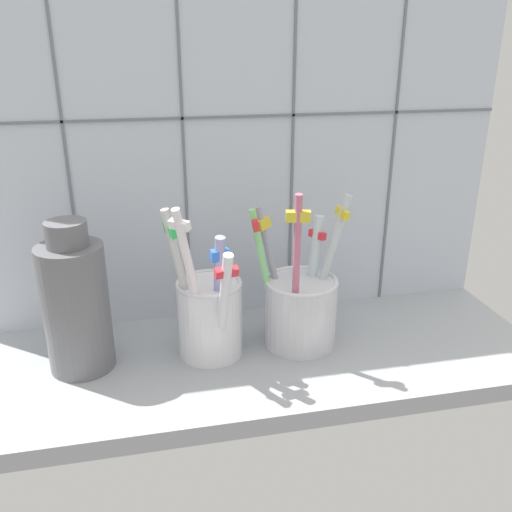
{
  "coord_description": "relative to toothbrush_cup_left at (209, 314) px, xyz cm",
  "views": [
    {
      "loc": [
        -11.45,
        -52.06,
        35.15
      ],
      "look_at": [
        0.0,
        1.62,
        13.23
      ],
      "focal_mm": 38.81,
      "sensor_mm": 36.0,
      "label": 1
    }
  ],
  "objects": [
    {
      "name": "ceramic_vase",
      "position": [
        -13.73,
        0.49,
        2.39
      ],
      "size": [
        6.8,
        6.8,
        16.36
      ],
      "color": "slate",
      "rests_on": "counter_slab"
    },
    {
      "name": "counter_slab",
      "position": [
        5.25,
        -1.33,
        -6.03
      ],
      "size": [
        64.0,
        22.0,
        2.0
      ],
      "primitive_type": "cube",
      "color": "#9EA3A8",
      "rests_on": "ground"
    },
    {
      "name": "tile_wall_back",
      "position": [
        5.25,
        10.67,
        15.48
      ],
      "size": [
        64.0,
        2.2,
        45.0
      ],
      "color": "silver",
      "rests_on": "ground"
    },
    {
      "name": "toothbrush_cup_left",
      "position": [
        0.0,
        0.0,
        0.0
      ],
      "size": [
        8.34,
        9.95,
        18.34
      ],
      "color": "white",
      "rests_on": "counter_slab"
    },
    {
      "name": "toothbrush_cup_right",
      "position": [
        10.38,
        0.31,
        -0.33
      ],
      "size": [
        11.3,
        8.43,
        18.93
      ],
      "color": "silver",
      "rests_on": "counter_slab"
    }
  ]
}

